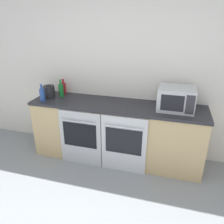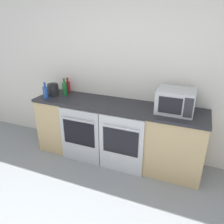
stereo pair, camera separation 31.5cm
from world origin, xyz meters
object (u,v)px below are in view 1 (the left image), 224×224
oven_left (80,138)px  kettle (49,91)px  bottle_green (61,90)px  oven_right (124,145)px  bottle_red (64,88)px  bottle_blue (42,95)px  microwave (176,98)px

oven_left → kettle: size_ratio=4.34×
bottle_green → kettle: size_ratio=1.38×
oven_right → bottle_green: 1.28m
bottle_red → kettle: (-0.13, -0.22, -0.00)m
oven_right → bottle_blue: size_ratio=3.28×
kettle → bottle_green: bearing=27.0°
oven_left → bottle_green: 0.82m
oven_left → kettle: kettle is taller
microwave → bottle_blue: bearing=-173.5°
oven_left → bottle_red: bearing=132.7°
oven_right → bottle_blue: bearing=174.5°
bottle_blue → bottle_red: 0.42m
microwave → bottle_red: (-1.73, 0.19, -0.06)m
bottle_green → bottle_red: bearing=102.8°
microwave → oven_right: bearing=-151.6°
oven_left → bottle_green: bottle_green is taller
oven_right → microwave: bearing=28.4°
oven_left → bottle_green: bearing=139.4°
oven_right → bottle_blue: bottle_blue is taller
oven_right → kettle: 1.39m
microwave → bottle_blue: (-1.85, -0.21, -0.05)m
microwave → bottle_blue: 1.87m
microwave → bottle_green: (-1.70, 0.06, -0.05)m
bottle_blue → kettle: size_ratio=1.32×
microwave → oven_left: bearing=-165.1°
oven_right → bottle_red: bearing=154.8°
bottle_blue → bottle_green: size_ratio=0.96×
microwave → bottle_green: bearing=178.1°
oven_left → kettle: (-0.61, 0.31, 0.55)m
microwave → kettle: size_ratio=2.41×
bottle_blue → kettle: (-0.00, 0.19, -0.01)m
bottle_green → oven_right: bearing=-19.6°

